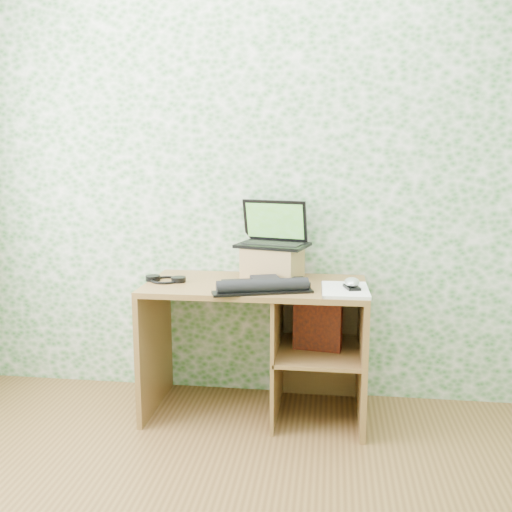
# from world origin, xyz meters

# --- Properties ---
(wall_back) EXTENTS (3.50, 0.00, 3.50)m
(wall_back) POSITION_xyz_m (0.00, 1.75, 1.30)
(wall_back) COLOR silver
(wall_back) RESTS_ON ground
(desk) EXTENTS (1.20, 0.60, 0.75)m
(desk) POSITION_xyz_m (0.08, 1.47, 0.48)
(desk) COLOR brown
(desk) RESTS_ON floor
(riser) EXTENTS (0.36, 0.32, 0.18)m
(riser) POSITION_xyz_m (0.08, 1.58, 0.84)
(riser) COLOR olive
(riser) RESTS_ON desk
(laptop) EXTENTS (0.44, 0.36, 0.26)m
(laptop) POSITION_xyz_m (0.08, 1.63, 0.99)
(laptop) COLOR black
(laptop) RESTS_ON riser
(keyboard) EXTENTS (0.52, 0.40, 0.07)m
(keyboard) POSITION_xyz_m (0.06, 1.30, 0.77)
(keyboard) COLOR black
(keyboard) RESTS_ON desk
(headphones) EXTENTS (0.23, 0.18, 0.03)m
(headphones) POSITION_xyz_m (-0.50, 1.43, 0.76)
(headphones) COLOR black
(headphones) RESTS_ON desk
(notepad) EXTENTS (0.25, 0.34, 0.02)m
(notepad) POSITION_xyz_m (0.48, 1.32, 0.76)
(notepad) COLOR silver
(notepad) RESTS_ON desk
(mouse) EXTENTS (0.11, 0.14, 0.04)m
(mouse) POSITION_xyz_m (0.51, 1.32, 0.79)
(mouse) COLOR silver
(mouse) RESTS_ON notepad
(pen) EXTENTS (0.02, 0.16, 0.01)m
(pen) POSITION_xyz_m (0.54, 1.35, 0.77)
(pen) COLOR black
(pen) RESTS_ON notepad
(red_box) EXTENTS (0.27, 0.12, 0.31)m
(red_box) POSITION_xyz_m (0.34, 1.44, 0.55)
(red_box) COLOR maroon
(red_box) RESTS_ON desk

